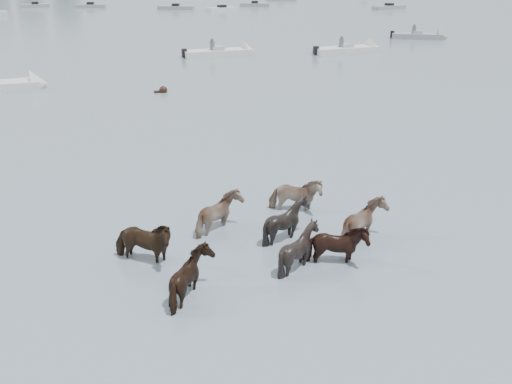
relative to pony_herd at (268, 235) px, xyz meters
name	(u,v)px	position (x,y,z in m)	size (l,w,h in m)	color
ground	(187,249)	(-1.87, 0.62, -0.37)	(400.00, 400.00, 0.00)	slate
pony_herd	(268,235)	(0.00, 0.00, 0.00)	(7.05, 4.63, 1.34)	black
swimming_pony	(162,90)	(0.48, 18.27, -0.27)	(0.72, 0.44, 0.44)	black
motorboat_b	(4,86)	(-7.58, 21.49, -0.15)	(5.83, 1.81, 1.92)	silver
motorboat_c	(228,53)	(7.21, 29.32, -0.15)	(5.68, 1.70, 1.92)	silver
motorboat_d	(354,50)	(16.89, 27.65, -0.15)	(5.77, 1.90, 1.92)	silver
motorboat_e	(425,36)	(26.92, 33.01, -0.15)	(5.05, 3.85, 1.92)	gray
distant_flotilla	(78,7)	(-1.98, 78.87, -0.12)	(108.45, 25.75, 0.93)	gray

